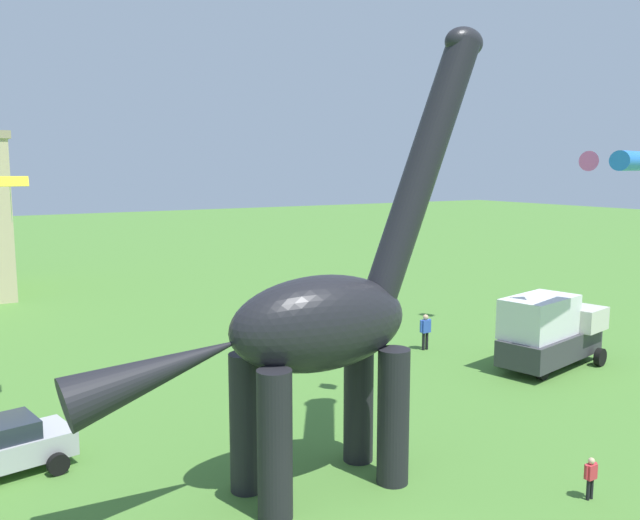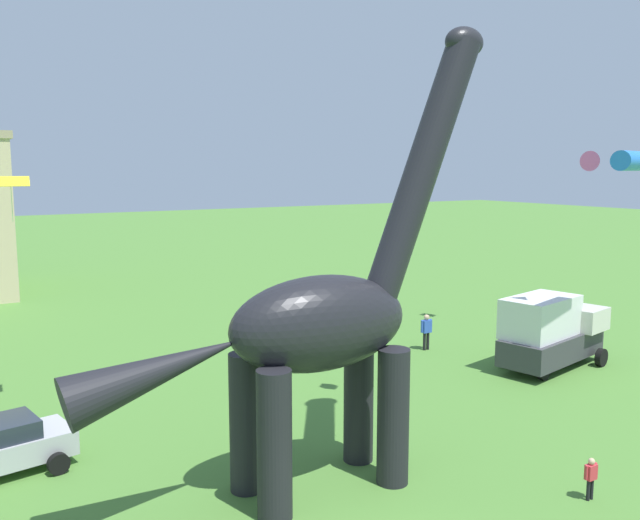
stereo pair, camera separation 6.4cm
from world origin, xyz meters
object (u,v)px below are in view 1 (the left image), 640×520
at_px(dinosaur_sculpture, 319,324).
at_px(kite_near_high, 622,161).
at_px(person_strolling_adult, 425,328).
at_px(kite_near_low, 10,182).
at_px(person_far_spectator, 591,474).
at_px(parked_box_truck, 549,331).
at_px(kite_high_right, 431,129).

xyz_separation_m(dinosaur_sculpture, kite_near_high, (13.77, 0.88, 4.34)).
distance_m(person_strolling_adult, kite_near_low, 19.09).
distance_m(person_far_spectator, kite_near_low, 19.97).
bearing_deg(person_strolling_adult, kite_near_high, 173.04).
bearing_deg(parked_box_truck, kite_near_high, -110.62).
distance_m(kite_high_right, kite_near_low, 14.18).
distance_m(dinosaur_sculpture, kite_near_low, 12.17).
bearing_deg(person_far_spectator, kite_high_right, -83.08).
xyz_separation_m(parked_box_truck, person_far_spectator, (-8.51, -8.55, -0.95)).
relative_size(dinosaur_sculpture, parked_box_truck, 2.14).
relative_size(kite_high_right, kite_near_low, 0.42).
relative_size(parked_box_truck, person_strolling_adult, 3.43).
relative_size(person_far_spectator, kite_near_high, 0.43).
xyz_separation_m(person_far_spectator, person_strolling_adult, (5.77, 13.54, 0.35)).
relative_size(kite_near_low, kite_near_high, 0.56).
bearing_deg(parked_box_truck, kite_near_low, 152.43).
height_order(person_strolling_adult, kite_near_low, kite_near_low).
relative_size(dinosaur_sculpture, kite_near_low, 8.31).
distance_m(person_far_spectator, kite_high_right, 11.47).
bearing_deg(kite_near_low, kite_near_high, -24.23).
xyz_separation_m(parked_box_truck, person_strolling_adult, (-2.74, 4.99, -0.60)).
distance_m(parked_box_truck, kite_near_high, 8.03).
distance_m(dinosaur_sculpture, person_strolling_adult, 15.19).
relative_size(dinosaur_sculpture, person_far_spectator, 10.99).
xyz_separation_m(parked_box_truck, kite_near_high, (-0.50, -3.36, 7.27)).
distance_m(kite_high_right, kite_near_high, 8.17).
bearing_deg(person_strolling_adult, kite_high_right, 117.88).
distance_m(dinosaur_sculpture, kite_high_right, 8.30).
bearing_deg(kite_near_low, person_far_spectator, -49.92).
bearing_deg(kite_near_high, kite_near_low, 155.77).
bearing_deg(kite_near_high, person_strolling_adult, 105.03).
height_order(dinosaur_sculpture, person_far_spectator, dinosaur_sculpture).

